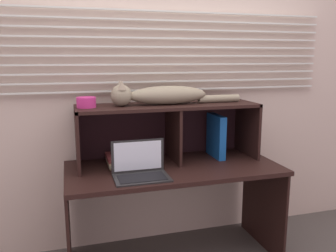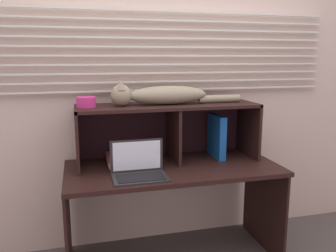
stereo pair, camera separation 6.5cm
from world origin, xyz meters
TOP-DOWN VIEW (x-y plane):
  - back_panel_with_blinds at (0.00, 0.55)m, footprint 4.40×0.08m
  - desk at (0.00, 0.17)m, footprint 1.46×0.67m
  - hutch_shelf_unit at (0.00, 0.34)m, footprint 1.28×0.38m
  - cat at (-0.05, 0.31)m, footprint 0.94×0.16m
  - laptop at (-0.26, 0.03)m, footprint 0.34×0.23m
  - binder_upright at (0.37, 0.31)m, footprint 0.05×0.25m
  - book_stack at (-0.36, 0.31)m, footprint 0.17×0.25m
  - small_basket at (-0.56, 0.31)m, footprint 0.13×0.13m

SIDE VIEW (x-z plane):
  - desk at x=0.00m, z-range 0.22..0.92m
  - book_stack at x=-0.36m, z-range 0.70..0.77m
  - laptop at x=-0.26m, z-range 0.64..0.86m
  - binder_upright at x=0.37m, z-range 0.70..1.02m
  - hutch_shelf_unit at x=0.00m, z-range 0.79..1.20m
  - small_basket at x=-0.56m, z-range 1.11..1.18m
  - cat at x=-0.05m, z-range 1.09..1.27m
  - back_panel_with_blinds at x=0.00m, z-range 0.00..2.50m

